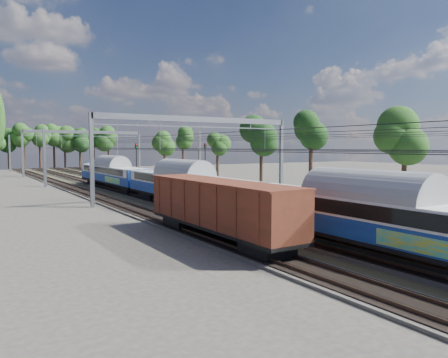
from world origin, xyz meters
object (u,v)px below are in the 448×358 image
emu_train (186,181)px  signal_far (205,157)px  signal_near (136,159)px  worker (123,176)px  freight_boxcar (219,206)px

emu_train → signal_far: signal_far is taller
signal_near → worker: bearing=94.8°
signal_far → worker: bearing=176.5°
freight_boxcar → emu_train: bearing=71.3°
emu_train → worker: bearing=80.4°
worker → signal_near: 9.04m
freight_boxcar → signal_far: size_ratio=2.18×
freight_boxcar → signal_near: bearing=76.4°
worker → emu_train: bearing=148.9°
signal_near → signal_far: (12.94, 2.13, 0.06)m
worker → signal_far: bearing=-139.0°
emu_train → signal_near: (5.06, 26.17, 1.33)m
signal_near → signal_far: bearing=19.3°
worker → signal_near: (-0.77, -8.47, 3.07)m
worker → signal_near: signal_near is taller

